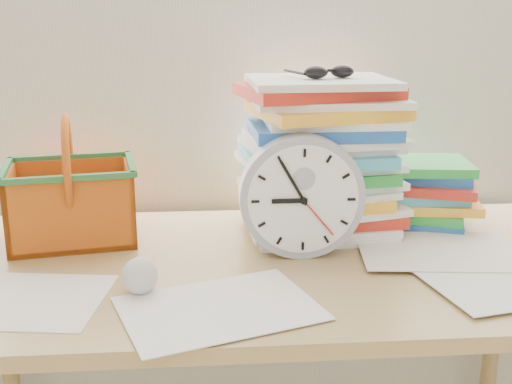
{
  "coord_description": "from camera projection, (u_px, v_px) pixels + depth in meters",
  "views": [
    {
      "loc": [
        -0.13,
        0.37,
        1.25
      ],
      "look_at": [
        -0.03,
        1.6,
        0.9
      ],
      "focal_mm": 45.0,
      "sensor_mm": 36.0,
      "label": 1
    }
  ],
  "objects": [
    {
      "name": "crumpled_ball",
      "position": [
        140.0,
        275.0,
        1.16
      ],
      "size": [
        0.07,
        0.07,
        0.07
      ],
      "primitive_type": "sphere",
      "color": "silver",
      "rests_on": "desk"
    },
    {
      "name": "sunglasses",
      "position": [
        329.0,
        72.0,
        1.38
      ],
      "size": [
        0.16,
        0.15,
        0.03
      ],
      "primitive_type": null,
      "rotation": [
        0.0,
        0.0,
        0.31
      ],
      "color": "black",
      "rests_on": "paper_stack"
    },
    {
      "name": "paper_stack",
      "position": [
        321.0,
        157.0,
        1.46
      ],
      "size": [
        0.39,
        0.33,
        0.35
      ],
      "primitive_type": null,
      "rotation": [
        0.0,
        0.0,
        0.13
      ],
      "color": "white",
      "rests_on": "desk"
    },
    {
      "name": "desk",
      "position": [
        270.0,
        293.0,
        1.35
      ],
      "size": [
        1.4,
        0.7,
        0.75
      ],
      "color": "#A5854D",
      "rests_on": "ground"
    },
    {
      "name": "book_stack",
      "position": [
        422.0,
        192.0,
        1.54
      ],
      "size": [
        0.3,
        0.26,
        0.15
      ],
      "primitive_type": null,
      "rotation": [
        0.0,
        0.0,
        -0.26
      ],
      "color": "white",
      "rests_on": "desk"
    },
    {
      "name": "clock",
      "position": [
        301.0,
        196.0,
        1.32
      ],
      "size": [
        0.26,
        0.05,
        0.26
      ],
      "primitive_type": "cylinder",
      "rotation": [
        1.57,
        0.0,
        0.0
      ],
      "color": "#9C9DAE",
      "rests_on": "desk"
    },
    {
      "name": "scattered_papers",
      "position": [
        270.0,
        257.0,
        1.32
      ],
      "size": [
        1.26,
        0.42,
        0.02
      ],
      "primitive_type": null,
      "color": "white",
      "rests_on": "desk"
    },
    {
      "name": "basket",
      "position": [
        70.0,
        180.0,
        1.41
      ],
      "size": [
        0.31,
        0.26,
        0.28
      ],
      "primitive_type": null,
      "rotation": [
        0.0,
        0.0,
        0.17
      ],
      "color": "orange",
      "rests_on": "desk"
    }
  ]
}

